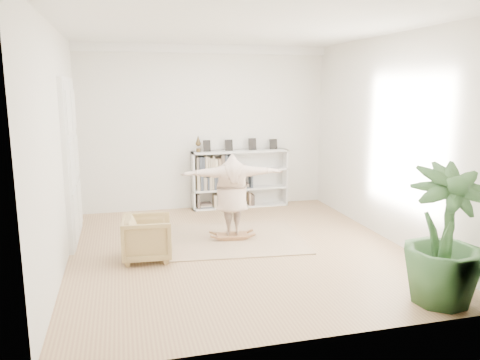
# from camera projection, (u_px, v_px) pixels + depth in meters

# --- Properties ---
(floor) EXTENTS (6.00, 6.00, 0.00)m
(floor) POSITION_uv_depth(u_px,v_px,m) (238.00, 249.00, 7.91)
(floor) COLOR #966D4D
(floor) RESTS_ON ground
(room_shell) EXTENTS (6.00, 6.00, 6.00)m
(room_shell) POSITION_uv_depth(u_px,v_px,m) (205.00, 49.00, 10.03)
(room_shell) COLOR silver
(room_shell) RESTS_ON floor
(doors) EXTENTS (0.09, 1.78, 2.92)m
(doors) POSITION_uv_depth(u_px,v_px,m) (72.00, 162.00, 8.22)
(doors) COLOR white
(doors) RESTS_ON floor
(bookshelf) EXTENTS (2.20, 0.35, 1.64)m
(bookshelf) POSITION_uv_depth(u_px,v_px,m) (240.00, 180.00, 10.65)
(bookshelf) COLOR silver
(bookshelf) RESTS_ON floor
(armchair) EXTENTS (0.82, 0.80, 0.70)m
(armchair) POSITION_uv_depth(u_px,v_px,m) (148.00, 238.00, 7.40)
(armchair) COLOR tan
(armchair) RESTS_ON floor
(rug) EXTENTS (2.68, 2.23, 0.02)m
(rug) POSITION_uv_depth(u_px,v_px,m) (232.00, 239.00, 8.44)
(rug) COLOR tan
(rug) RESTS_ON floor
(rocker_board) EXTENTS (0.58, 0.38, 0.12)m
(rocker_board) POSITION_uv_depth(u_px,v_px,m) (232.00, 235.00, 8.42)
(rocker_board) COLOR #8D5E38
(rocker_board) RESTS_ON rug
(person) EXTENTS (1.84, 0.66, 1.46)m
(person) POSITION_uv_depth(u_px,v_px,m) (232.00, 192.00, 8.27)
(person) COLOR #C8AB96
(person) RESTS_ON rocker_board
(houseplant) EXTENTS (1.10, 1.10, 1.77)m
(houseplant) POSITION_uv_depth(u_px,v_px,m) (445.00, 235.00, 5.80)
(houseplant) COLOR #30572B
(houseplant) RESTS_ON floor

